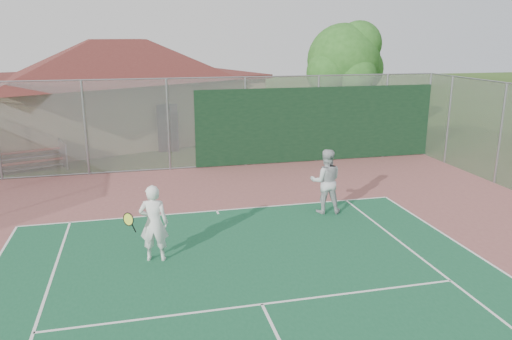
{
  "coord_description": "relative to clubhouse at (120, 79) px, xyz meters",
  "views": [
    {
      "loc": [
        -2.12,
        -1.94,
        5.02
      ],
      "look_at": [
        0.96,
        10.9,
        1.46
      ],
      "focal_mm": 35.0,
      "sensor_mm": 36.0,
      "label": 1
    }
  ],
  "objects": [
    {
      "name": "clubhouse",
      "position": [
        0.0,
        0.0,
        0.0
      ],
      "size": [
        15.5,
        12.66,
        5.78
      ],
      "rotation": [
        0.0,
        0.0,
        0.32
      ],
      "color": "tan",
      "rests_on": "ground"
    },
    {
      "name": "player_grey_back",
      "position": [
        5.93,
        -13.22,
        -1.99
      ],
      "size": [
        1.05,
        0.9,
        1.89
      ],
      "rotation": [
        0.0,
        0.0,
        2.92
      ],
      "color": "#B5B8BA",
      "rests_on": "ground"
    },
    {
      "name": "tree",
      "position": [
        10.61,
        -3.44,
        0.84
      ],
      "size": [
        4.11,
        3.9,
        5.74
      ],
      "color": "#332212",
      "rests_on": "ground"
    },
    {
      "name": "back_fence",
      "position": [
        4.97,
        -7.27,
        -1.27
      ],
      "size": [
        20.08,
        0.11,
        3.53
      ],
      "color": "gray",
      "rests_on": "ground"
    },
    {
      "name": "bleachers",
      "position": [
        -3.55,
        -5.62,
        -2.4
      ],
      "size": [
        3.15,
        2.34,
        1.01
      ],
      "rotation": [
        0.0,
        0.0,
        0.32
      ],
      "color": "#A53D26",
      "rests_on": "ground"
    },
    {
      "name": "player_white_front",
      "position": [
        0.95,
        -15.35,
        -2.03
      ],
      "size": [
        1.06,
        0.73,
        1.8
      ],
      "rotation": [
        0.0,
        0.0,
        2.93
      ],
      "color": "white",
      "rests_on": "ground"
    },
    {
      "name": "side_fence_right",
      "position": [
        12.86,
        -11.75,
        -1.18
      ],
      "size": [
        0.08,
        9.0,
        3.5
      ],
      "color": "gray",
      "rests_on": "ground"
    }
  ]
}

